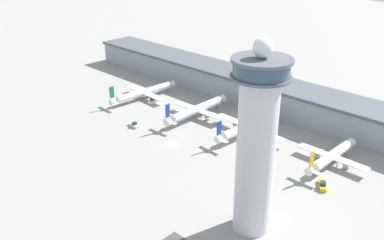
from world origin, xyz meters
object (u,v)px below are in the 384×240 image
Objects in this scene: control_tower at (257,141)px; service_truck_baggage at (134,125)px; airplane_gate_alpha at (144,92)px; airplane_gate_bravo at (197,110)px; airplane_gate_delta at (332,156)px; service_truck_fuel at (322,185)px; service_truck_catering at (153,101)px; airplane_gate_charlie at (248,126)px.

service_truck_baggage is at bearing 166.05° from control_tower.
airplane_gate_bravo reaches higher than airplane_gate_alpha.
control_tower is at bearing -13.95° from service_truck_baggage.
control_tower is at bearing -89.18° from airplane_gate_delta.
service_truck_fuel is at bearing 82.06° from control_tower.
airplane_gate_delta is at bearing 2.95° from airplane_gate_bravo.
service_truck_catering reaches higher than service_truck_fuel.
airplane_gate_bravo is at bearing 4.06° from service_truck_catering.
airplane_gate_delta is 96.53m from service_truck_baggage.
service_truck_catering is at bearing -175.85° from airplane_gate_charlie.
airplane_gate_delta is 108.17m from service_truck_catering.
airplane_gate_delta is at bearing 20.79° from service_truck_baggage.
airplane_gate_charlie is 7.40× the size of service_truck_catering.
service_truck_fuel is at bearing -18.89° from airplane_gate_charlie.
service_truck_catering reaches higher than service_truck_baggage.
service_truck_fuel is at bearing -6.05° from service_truck_catering.
service_truck_catering is at bearing 122.34° from service_truck_baggage.
airplane_gate_alpha is 9.32m from service_truck_catering.
service_truck_fuel reaches higher than service_truck_baggage.
airplane_gate_bravo is (-75.90, 52.98, -27.38)m from control_tower.
control_tower is 49.82m from service_truck_fuel.
service_truck_baggage is at bearing -145.27° from airplane_gate_charlie.
airplane_gate_alpha is 6.55× the size of service_truck_baggage.
service_truck_fuel is at bearing 9.39° from service_truck_baggage.
control_tower is 1.77× the size of airplane_gate_delta.
airplane_gate_bravo reaches higher than service_truck_catering.
airplane_gate_alpha is at bearing 173.95° from service_truck_fuel.
airplane_gate_charlie is (32.13, 2.38, -0.18)m from airplane_gate_bravo.
service_truck_baggage is (-91.01, 22.61, -31.21)m from control_tower.
control_tower is 1.44× the size of airplane_gate_bravo.
service_truck_fuel is (122.94, -13.04, -2.96)m from airplane_gate_alpha.
airplane_gate_charlie is (-43.78, 55.35, -27.55)m from control_tower.
airplane_gate_alpha reaches higher than service_truck_baggage.
service_truck_fuel is at bearing -10.07° from airplane_gate_bravo.
control_tower is 123.93m from service_truck_catering.
control_tower is 1.40× the size of airplane_gate_alpha.
service_truck_fuel is 97.69m from service_truck_baggage.
airplane_gate_charlie is 65.26m from service_truck_catering.
service_truck_catering is at bearing 173.95° from service_truck_fuel.
airplane_gate_alpha is at bearing 156.31° from control_tower.
airplane_gate_bravo reaches higher than airplane_gate_charlie.
airplane_gate_alpha is 41.70m from airplane_gate_bravo.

